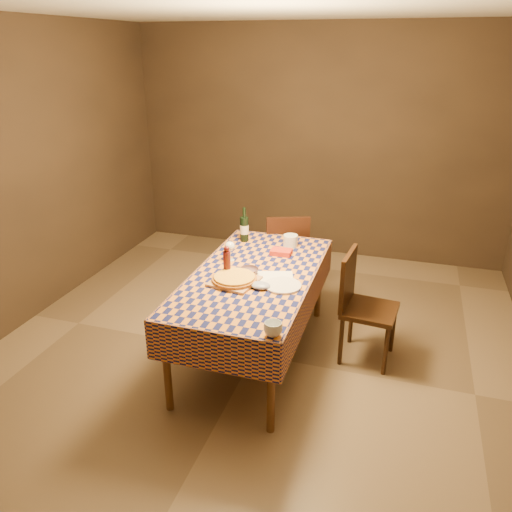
# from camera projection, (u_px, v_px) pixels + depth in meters

# --- Properties ---
(room) EXTENTS (5.00, 5.10, 2.70)m
(room) POSITION_uv_depth(u_px,v_px,m) (254.00, 203.00, 3.73)
(room) COLOR brown
(room) RESTS_ON ground
(dining_table) EXTENTS (0.94, 1.84, 0.77)m
(dining_table) POSITION_uv_depth(u_px,v_px,m) (254.00, 282.00, 3.99)
(dining_table) COLOR brown
(dining_table) RESTS_ON ground
(cutting_board) EXTENTS (0.38, 0.38, 0.02)m
(cutting_board) POSITION_uv_depth(u_px,v_px,m) (235.00, 281.00, 3.81)
(cutting_board) COLOR tan
(cutting_board) RESTS_ON dining_table
(pizza) EXTENTS (0.41, 0.41, 0.03)m
(pizza) POSITION_uv_depth(u_px,v_px,m) (234.00, 278.00, 3.79)
(pizza) COLOR #985719
(pizza) RESTS_ON cutting_board
(pepper_mill) EXTENTS (0.07, 0.07, 0.24)m
(pepper_mill) POSITION_uv_depth(u_px,v_px,m) (227.00, 262.00, 3.89)
(pepper_mill) COLOR #481110
(pepper_mill) RESTS_ON dining_table
(bowl) EXTENTS (0.15, 0.15, 0.05)m
(bowl) POSITION_uv_depth(u_px,v_px,m) (249.00, 271.00, 3.94)
(bowl) COLOR #684E58
(bowl) RESTS_ON dining_table
(wine_glass) EXTENTS (0.08, 0.08, 0.17)m
(wine_glass) POSITION_uv_depth(u_px,v_px,m) (230.00, 247.00, 4.15)
(wine_glass) COLOR silver
(wine_glass) RESTS_ON dining_table
(wine_bottle) EXTENTS (0.11, 0.11, 0.32)m
(wine_bottle) POSITION_uv_depth(u_px,v_px,m) (244.00, 229.00, 4.57)
(wine_bottle) COLOR black
(wine_bottle) RESTS_ON dining_table
(deli_tub) EXTENTS (0.16, 0.16, 0.11)m
(deli_tub) POSITION_uv_depth(u_px,v_px,m) (291.00, 241.00, 4.47)
(deli_tub) COLOR silver
(deli_tub) RESTS_ON dining_table
(takeout_container) EXTENTS (0.18, 0.13, 0.04)m
(takeout_container) POSITION_uv_depth(u_px,v_px,m) (281.00, 252.00, 4.31)
(takeout_container) COLOR red
(takeout_container) RESTS_ON dining_table
(white_plate) EXTENTS (0.35, 0.35, 0.02)m
(white_plate) POSITION_uv_depth(u_px,v_px,m) (283.00, 285.00, 3.74)
(white_plate) COLOR white
(white_plate) RESTS_ON dining_table
(tumbler) EXTENTS (0.12, 0.12, 0.09)m
(tumbler) POSITION_uv_depth(u_px,v_px,m) (273.00, 329.00, 3.10)
(tumbler) COLOR white
(tumbler) RESTS_ON dining_table
(flour_patch) EXTENTS (0.34, 0.29, 0.00)m
(flour_patch) POSITION_uv_depth(u_px,v_px,m) (275.00, 277.00, 3.89)
(flour_patch) COLOR white
(flour_patch) RESTS_ON dining_table
(flour_bag) EXTENTS (0.18, 0.15, 0.05)m
(flour_bag) POSITION_uv_depth(u_px,v_px,m) (260.00, 285.00, 3.71)
(flour_bag) COLOR #929BBB
(flour_bag) RESTS_ON dining_table
(chair_far) EXTENTS (0.55, 0.55, 0.93)m
(chair_far) POSITION_uv_depth(u_px,v_px,m) (286.00, 252.00, 5.01)
(chair_far) COLOR black
(chair_far) RESTS_ON ground
(chair_right) EXTENTS (0.47, 0.46, 0.93)m
(chair_right) POSITION_uv_depth(u_px,v_px,m) (360.00, 301.00, 4.06)
(chair_right) COLOR black
(chair_right) RESTS_ON ground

